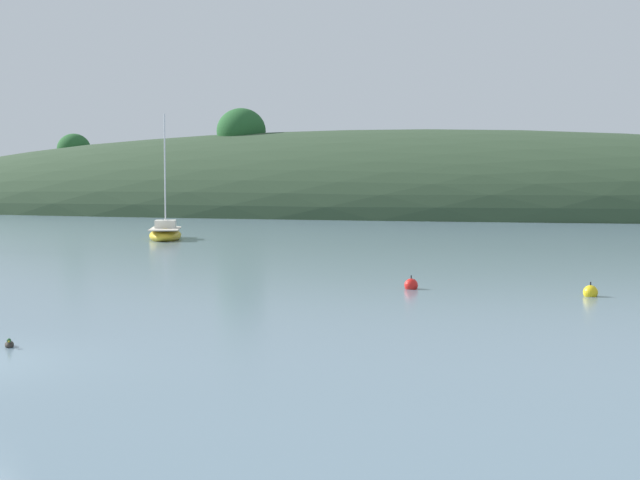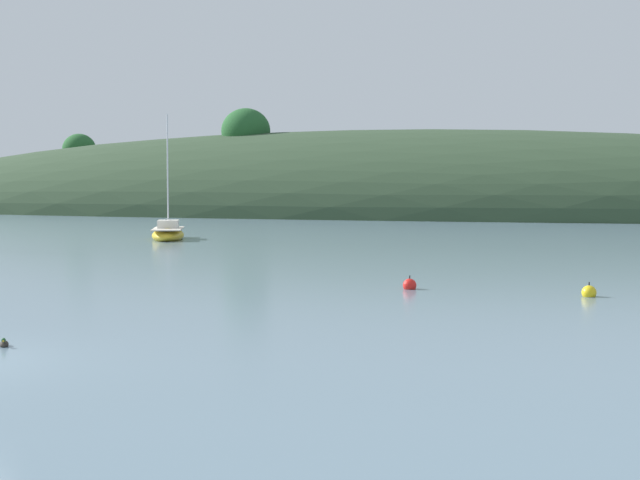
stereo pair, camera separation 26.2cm
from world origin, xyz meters
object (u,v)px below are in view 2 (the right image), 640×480
(sailboat_grey_yawl, at_px, (168,234))
(duck_straggler, at_px, (4,344))
(mooring_buoy_outer, at_px, (589,293))
(mooring_buoy_channel, at_px, (410,285))

(sailboat_grey_yawl, relative_size, duck_straggler, 21.23)
(mooring_buoy_outer, bearing_deg, duck_straggler, -128.72)
(mooring_buoy_channel, bearing_deg, sailboat_grey_yawl, 136.26)
(sailboat_grey_yawl, xyz_separation_m, mooring_buoy_outer, (27.30, -20.73, -0.24))
(sailboat_grey_yawl, xyz_separation_m, mooring_buoy_channel, (21.76, -20.82, -0.24))
(mooring_buoy_outer, distance_m, duck_straggler, 16.77)
(sailboat_grey_yawl, distance_m, mooring_buoy_channel, 30.11)
(mooring_buoy_outer, relative_size, duck_straggler, 1.41)
(mooring_buoy_outer, xyz_separation_m, duck_straggler, (-10.49, -13.08, -0.07))
(mooring_buoy_outer, bearing_deg, sailboat_grey_yawl, 142.79)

